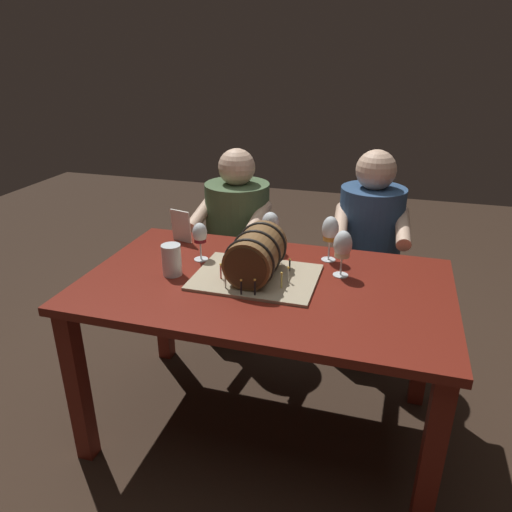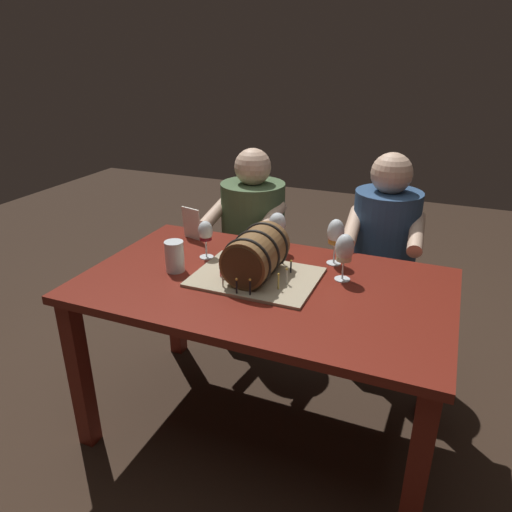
# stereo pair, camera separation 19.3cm
# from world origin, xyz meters

# --- Properties ---
(ground_plane) EXTENTS (8.00, 8.00, 0.00)m
(ground_plane) POSITION_xyz_m (0.00, 0.00, 0.00)
(ground_plane) COLOR #332319
(dining_table) EXTENTS (1.48, 0.88, 0.75)m
(dining_table) POSITION_xyz_m (0.00, 0.00, 0.64)
(dining_table) COLOR maroon
(dining_table) RESTS_ON ground
(barrel_cake) EXTENTS (0.50, 0.37, 0.21)m
(barrel_cake) POSITION_xyz_m (-0.04, 0.02, 0.84)
(barrel_cake) COLOR tan
(barrel_cake) RESTS_ON dining_table
(wine_glass_rose) EXTENTS (0.08, 0.08, 0.19)m
(wine_glass_rose) POSITION_xyz_m (-0.06, 0.32, 0.88)
(wine_glass_rose) COLOR white
(wine_glass_rose) RESTS_ON dining_table
(wine_glass_red) EXTENTS (0.07, 0.07, 0.17)m
(wine_glass_red) POSITION_xyz_m (-0.33, 0.13, 0.87)
(wine_glass_red) COLOR white
(wine_glass_red) RESTS_ON dining_table
(wine_glass_amber) EXTENTS (0.07, 0.07, 0.20)m
(wine_glass_amber) POSITION_xyz_m (0.22, 0.29, 0.89)
(wine_glass_amber) COLOR white
(wine_glass_amber) RESTS_ON dining_table
(wine_glass_white) EXTENTS (0.08, 0.08, 0.20)m
(wine_glass_white) POSITION_xyz_m (0.29, 0.14, 0.88)
(wine_glass_white) COLOR white
(wine_glass_white) RESTS_ON dining_table
(beer_pint) EXTENTS (0.08, 0.08, 0.13)m
(beer_pint) POSITION_xyz_m (-0.39, -0.04, 0.81)
(beer_pint) COLOR white
(beer_pint) RESTS_ON dining_table
(menu_card) EXTENTS (0.11, 0.05, 0.16)m
(menu_card) POSITION_xyz_m (-0.50, 0.31, 0.83)
(menu_card) COLOR silver
(menu_card) RESTS_ON dining_table
(person_seated_left) EXTENTS (0.40, 0.47, 1.13)m
(person_seated_left) POSITION_xyz_m (-0.37, 0.75, 0.53)
(person_seated_left) COLOR #2A3A24
(person_seated_left) RESTS_ON ground
(person_seated_right) EXTENTS (0.39, 0.48, 1.16)m
(person_seated_right) POSITION_xyz_m (0.37, 0.74, 0.53)
(person_seated_right) COLOR #1B2D46
(person_seated_right) RESTS_ON ground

